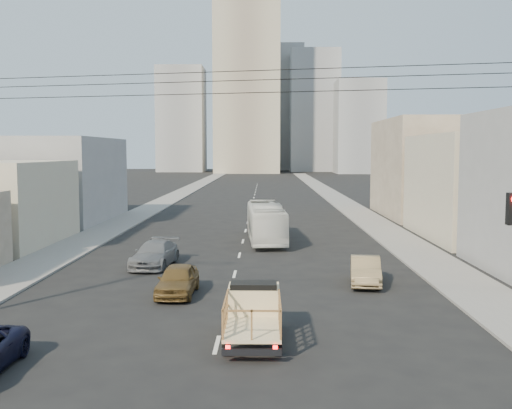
{
  "coord_description": "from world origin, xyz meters",
  "views": [
    {
      "loc": [
        1.69,
        -18.29,
        6.72
      ],
      "look_at": [
        1.11,
        17.8,
        3.5
      ],
      "focal_mm": 42.0,
      "sensor_mm": 36.0,
      "label": 1
    }
  ],
  "objects_px": {
    "city_bus": "(266,222)",
    "sedan_tan": "(365,271)",
    "flatbed_pickup": "(253,310)",
    "sedan_grey": "(155,254)",
    "sedan_brown": "(178,280)"
  },
  "relations": [
    {
      "from": "city_bus",
      "to": "sedan_tan",
      "type": "bearing_deg",
      "value": -74.5
    },
    {
      "from": "flatbed_pickup",
      "to": "sedan_tan",
      "type": "height_order",
      "value": "flatbed_pickup"
    },
    {
      "from": "sedan_grey",
      "to": "flatbed_pickup",
      "type": "bearing_deg",
      "value": -60.5
    },
    {
      "from": "city_bus",
      "to": "sedan_brown",
      "type": "xyz_separation_m",
      "value": [
        -4.14,
        -16.91,
        -0.72
      ]
    },
    {
      "from": "flatbed_pickup",
      "to": "city_bus",
      "type": "height_order",
      "value": "city_bus"
    },
    {
      "from": "city_bus",
      "to": "sedan_tan",
      "type": "xyz_separation_m",
      "value": [
        5.04,
        -14.46,
        -0.75
      ]
    },
    {
      "from": "sedan_brown",
      "to": "sedan_grey",
      "type": "height_order",
      "value": "sedan_grey"
    },
    {
      "from": "city_bus",
      "to": "sedan_grey",
      "type": "distance_m",
      "value": 11.93
    },
    {
      "from": "city_bus",
      "to": "sedan_brown",
      "type": "distance_m",
      "value": 17.43
    },
    {
      "from": "sedan_brown",
      "to": "sedan_tan",
      "type": "distance_m",
      "value": 9.51
    },
    {
      "from": "sedan_brown",
      "to": "city_bus",
      "type": "bearing_deg",
      "value": 77.68
    },
    {
      "from": "sedan_tan",
      "to": "city_bus",
      "type": "bearing_deg",
      "value": 116.59
    },
    {
      "from": "flatbed_pickup",
      "to": "sedan_brown",
      "type": "distance_m",
      "value": 7.64
    },
    {
      "from": "sedan_brown",
      "to": "sedan_grey",
      "type": "bearing_deg",
      "value": 110.2
    },
    {
      "from": "flatbed_pickup",
      "to": "sedan_grey",
      "type": "bearing_deg",
      "value": 113.9
    }
  ]
}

